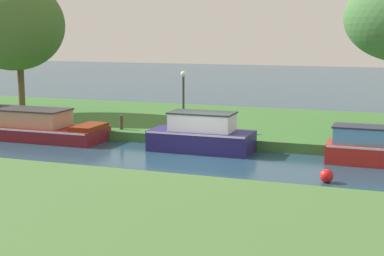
{
  "coord_description": "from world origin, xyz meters",
  "views": [
    {
      "loc": [
        7.06,
        -19.9,
        4.64
      ],
      "look_at": [
        -0.64,
        1.2,
        0.9
      ],
      "focal_mm": 54.32,
      "sensor_mm": 36.0,
      "label": 1
    }
  ],
  "objects": [
    {
      "name": "ground_plane",
      "position": [
        0.0,
        0.0,
        0.0
      ],
      "size": [
        120.0,
        120.0,
        0.0
      ],
      "primitive_type": "plane",
      "color": "#203F53"
    },
    {
      "name": "riverbank_far",
      "position": [
        0.0,
        7.0,
        0.2
      ],
      "size": [
        72.0,
        10.0,
        0.4
      ],
      "primitive_type": "cube",
      "color": "#396B2F",
      "rests_on": "ground_plane"
    },
    {
      "name": "riverbank_near",
      "position": [
        0.0,
        -9.0,
        0.2
      ],
      "size": [
        72.0,
        10.0,
        0.4
      ],
      "primitive_type": "cube",
      "color": "#466E36",
      "rests_on": "ground_plane"
    },
    {
      "name": "maroon_barge",
      "position": [
        -8.71,
        1.2,
        0.63
      ],
      "size": [
        7.16,
        2.13,
        2.01
      ],
      "color": "maroon",
      "rests_on": "ground_plane"
    },
    {
      "name": "navy_cruiser",
      "position": [
        -0.25,
        1.2,
        0.65
      ],
      "size": [
        4.06,
        1.65,
        1.55
      ],
      "color": "navy",
      "rests_on": "ground_plane"
    },
    {
      "name": "willow_tree_left",
      "position": [
        -11.89,
        5.27,
        4.95
      ],
      "size": [
        5.49,
        4.63,
        6.88
      ],
      "color": "brown",
      "rests_on": "riverbank_far"
    },
    {
      "name": "lamp_post",
      "position": [
        -1.87,
        3.48,
        2.04
      ],
      "size": [
        0.24,
        0.24,
        2.56
      ],
      "color": "#333338",
      "rests_on": "riverbank_far"
    },
    {
      "name": "mooring_post_near",
      "position": [
        -4.46,
        2.63,
        0.71
      ],
      "size": [
        0.16,
        0.16,
        0.61
      ],
      "primitive_type": "cylinder",
      "color": "#453428",
      "rests_on": "riverbank_far"
    },
    {
      "name": "channel_buoy",
      "position": [
        4.98,
        -2.0,
        0.21
      ],
      "size": [
        0.42,
        0.42,
        0.42
      ],
      "primitive_type": "sphere",
      "color": "red",
      "rests_on": "ground_plane"
    }
  ]
}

